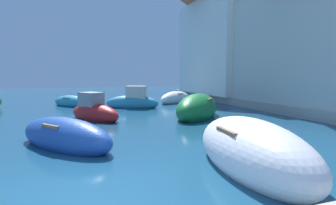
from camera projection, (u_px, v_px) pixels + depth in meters
ground at (77, 205)px, 4.31m from camera, size 80.00×80.00×0.00m
quay_promenade at (308, 167)px, 5.35m from camera, size 44.00×32.00×0.50m
moored_boat_2 at (133, 102)px, 16.76m from camera, size 3.45×2.48×1.58m
moored_boat_3 at (197, 109)px, 13.11m from camera, size 3.88×4.06×1.47m
moored_boat_4 at (94, 112)px, 12.40m from camera, size 2.53×3.19×1.46m
moored_boat_6 at (251, 151)px, 5.88m from camera, size 1.98×4.15×1.44m
moored_boat_7 at (65, 136)px, 7.71m from camera, size 3.13×3.63×1.09m
moored_boat_8 at (175, 98)px, 19.98m from camera, size 3.54×3.23×1.07m
moored_boat_11 at (71, 102)px, 17.67m from camera, size 2.72×3.13×0.90m
waterfront_building_main at (328, 32)px, 14.54m from camera, size 6.11×10.25×7.50m
waterfront_building_annex at (231, 41)px, 23.49m from camera, size 6.96×7.57×8.73m
waterfront_building_far at (235, 40)px, 22.87m from camera, size 7.10×8.96×8.79m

